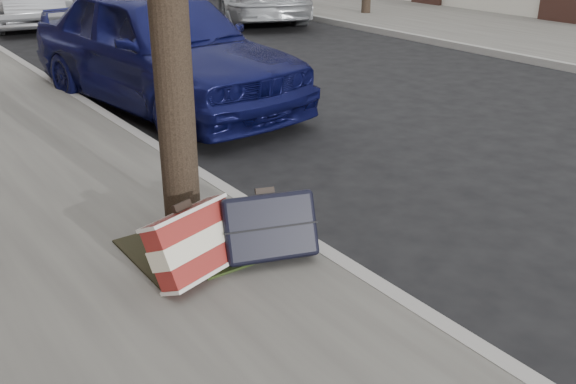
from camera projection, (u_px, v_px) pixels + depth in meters
ground at (509, 251)px, 4.76m from camera, size 120.00×120.00×0.00m
dirt_patch at (192, 248)px, 4.54m from camera, size 0.85×0.85×0.02m
suitcase_red at (195, 244)px, 4.11m from camera, size 0.68×0.50×0.47m
suitcase_navy at (269, 226)px, 4.31m from camera, size 0.71×0.55×0.49m
car_near_front at (162, 48)px, 8.11m from camera, size 2.29×4.64×1.52m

